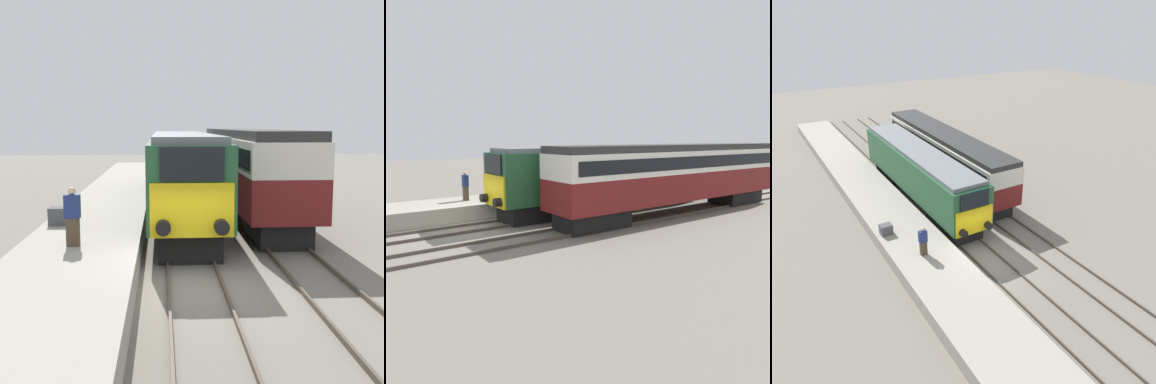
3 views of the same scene
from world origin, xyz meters
The scene contains 8 objects.
ground_plane centered at (0.00, 0.00, 0.00)m, with size 120.00×120.00×0.00m, color slate.
platform_left centered at (-3.30, 8.00, 0.44)m, with size 3.50×50.00×0.88m.
rails_near_track centered at (0.00, 5.00, 0.07)m, with size 1.51×60.00×0.14m.
rails_far_track centered at (3.40, 5.00, 0.07)m, with size 1.50×60.00×0.14m.
locomotive centered at (0.00, 9.37, 2.22)m, with size 2.70×15.71×3.94m.
passenger_carriage centered at (3.40, 11.73, 2.47)m, with size 2.75×17.00×4.10m.
person_on_platform centered at (-3.41, 1.44, 1.72)m, with size 0.44×0.26×1.69m.
luggage_crate centered at (-4.42, 4.50, 1.18)m, with size 0.70×0.56×0.60m.
Camera 3 is at (-10.15, -14.16, 12.69)m, focal length 35.00 mm.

